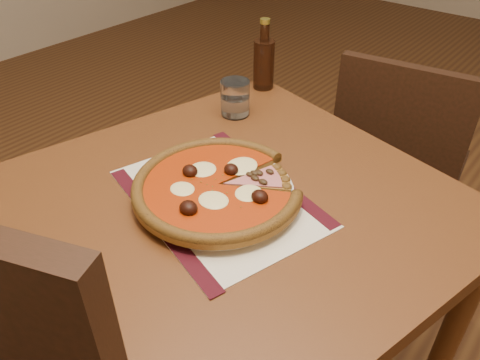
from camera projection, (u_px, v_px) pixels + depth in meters
The scene contains 8 objects.
table at pixel (234, 235), 0.97m from camera, with size 0.97×0.97×0.75m.
chair_far at pixel (397, 159), 1.53m from camera, with size 0.44×0.44×0.82m.
placemat at pixel (218, 198), 0.91m from camera, with size 0.40×0.29×0.00m, color white.
plate at pixel (218, 194), 0.90m from camera, with size 0.30×0.30×0.02m, color white.
pizza at pixel (218, 186), 0.89m from camera, with size 0.33×0.33×0.04m.
ham_slice at pixel (265, 182), 0.91m from camera, with size 0.11×0.12×0.02m.
water_glass at pixel (235, 98), 1.16m from camera, with size 0.07×0.07×0.09m, color white.
bottle at pixel (264, 62), 1.27m from camera, with size 0.06×0.06×0.19m.
Camera 1 is at (0.92, -1.63, 1.32)m, focal length 35.00 mm.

